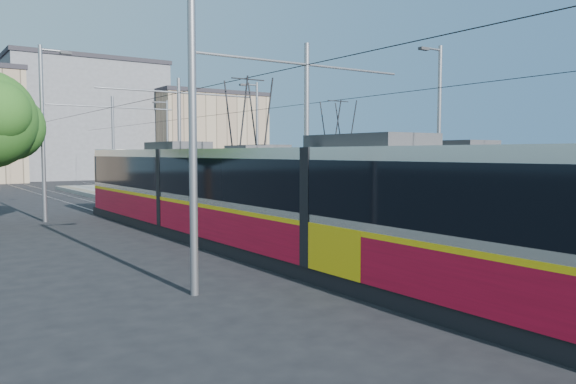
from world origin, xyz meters
TOP-DOWN VIEW (x-y plane):
  - ground at (0.00, 0.00)m, footprint 160.00×160.00m
  - platform at (0.00, 17.00)m, footprint 4.00×50.00m
  - tactile_strip_left at (-1.45, 17.00)m, footprint 0.70×50.00m
  - tactile_strip_right at (1.45, 17.00)m, footprint 0.70×50.00m
  - rails at (0.00, 17.00)m, footprint 8.71×70.00m
  - track_arrow at (-3.60, -3.00)m, footprint 1.20×5.00m
  - tram_left at (-3.60, 6.26)m, footprint 2.43×28.25m
  - tram_right at (3.60, 10.50)m, footprint 2.43×31.94m
  - catenary at (0.00, 14.15)m, footprint 9.20×70.00m
  - street_lamps at (-0.00, 21.00)m, footprint 15.18×38.22m
  - shelter at (1.09, 15.42)m, footprint 0.72×1.10m
  - building_centre at (6.00, 64.00)m, footprint 18.36×14.28m
  - building_right at (20.00, 58.00)m, footprint 14.28×10.20m

SIDE VIEW (x-z plane):
  - ground at x=0.00m, z-range 0.00..0.00m
  - track_arrow at x=-3.60m, z-range 0.00..0.01m
  - rails at x=0.00m, z-range 0.00..0.03m
  - platform at x=0.00m, z-range 0.00..0.30m
  - tactile_strip_left at x=-1.45m, z-range 0.30..0.31m
  - tactile_strip_right at x=1.45m, z-range 0.30..0.31m
  - shelter at x=1.09m, z-range 0.36..2.69m
  - tram_left at x=-3.60m, z-range -1.04..4.46m
  - tram_right at x=3.60m, z-range -0.89..4.61m
  - street_lamps at x=0.00m, z-range 0.18..8.18m
  - catenary at x=0.00m, z-range 1.02..8.02m
  - building_right at x=20.00m, z-range 0.01..11.01m
  - building_centre at x=6.00m, z-range 0.01..14.55m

